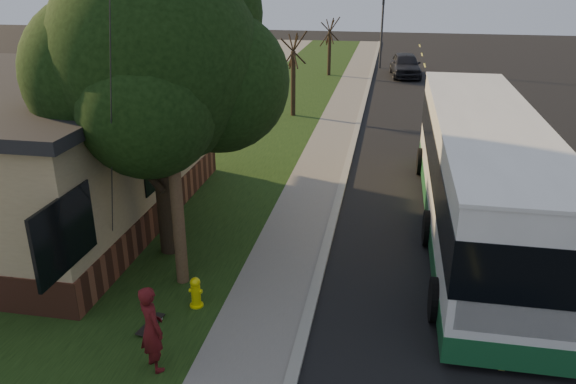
% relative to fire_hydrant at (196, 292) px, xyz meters
% --- Properties ---
extents(ground, '(120.00, 120.00, 0.00)m').
position_rel_fire_hydrant_xyz_m(ground, '(2.60, 0.00, -0.43)').
color(ground, black).
rests_on(ground, ground).
extents(road, '(8.00, 80.00, 0.01)m').
position_rel_fire_hydrant_xyz_m(road, '(6.60, 10.00, -0.43)').
color(road, black).
rests_on(road, ground).
extents(curb, '(0.25, 80.00, 0.12)m').
position_rel_fire_hydrant_xyz_m(curb, '(2.60, 10.00, -0.37)').
color(curb, gray).
rests_on(curb, ground).
extents(sidewalk, '(2.00, 80.00, 0.08)m').
position_rel_fire_hydrant_xyz_m(sidewalk, '(1.60, 10.00, -0.39)').
color(sidewalk, slate).
rests_on(sidewalk, ground).
extents(grass_verge, '(5.00, 80.00, 0.07)m').
position_rel_fire_hydrant_xyz_m(grass_verge, '(-1.90, 10.00, -0.40)').
color(grass_verge, black).
rests_on(grass_verge, ground).
extents(building_lot, '(15.00, 80.00, 0.04)m').
position_rel_fire_hydrant_xyz_m(building_lot, '(-11.90, 10.00, -0.41)').
color(building_lot, slate).
rests_on(building_lot, ground).
extents(fire_hydrant, '(0.32, 0.32, 0.74)m').
position_rel_fire_hydrant_xyz_m(fire_hydrant, '(0.00, 0.00, 0.00)').
color(fire_hydrant, yellow).
rests_on(fire_hydrant, grass_verge).
extents(utility_pole, '(2.86, 3.21, 9.07)m').
position_rel_fire_hydrant_xyz_m(utility_pole, '(-0.71, 0.99, 4.20)').
color(utility_pole, '#473321').
rests_on(utility_pole, ground).
extents(leafy_tree, '(6.30, 6.00, 7.80)m').
position_rel_fire_hydrant_xyz_m(leafy_tree, '(-1.57, 2.65, 4.73)').
color(leafy_tree, black).
rests_on(leafy_tree, grass_verge).
extents(bare_tree_near, '(1.38, 1.21, 4.31)m').
position_rel_fire_hydrant_xyz_m(bare_tree_near, '(-0.90, 18.00, 1.72)').
color(bare_tree_near, black).
rests_on(bare_tree_near, grass_verge).
extents(bare_tree_far, '(1.38, 1.21, 4.03)m').
position_rel_fire_hydrant_xyz_m(bare_tree_far, '(-0.40, 30.00, 1.57)').
color(bare_tree_far, black).
rests_on(bare_tree_far, grass_verge).
extents(traffic_signal, '(0.18, 0.22, 5.50)m').
position_rel_fire_hydrant_xyz_m(traffic_signal, '(3.10, 34.00, 2.73)').
color(traffic_signal, '#2D2D30').
rests_on(traffic_signal, ground).
extents(transit_bus, '(3.05, 13.22, 3.57)m').
position_rel_fire_hydrant_xyz_m(transit_bus, '(6.78, 5.37, 1.47)').
color(transit_bus, silver).
rests_on(transit_bus, ground).
extents(skateboarder, '(0.78, 0.76, 1.81)m').
position_rel_fire_hydrant_xyz_m(skateboarder, '(-0.09, -2.19, 0.54)').
color(skateboarder, '#4C0F12').
rests_on(skateboarder, grass_verge).
extents(skateboard_main, '(0.36, 0.89, 0.08)m').
position_rel_fire_hydrant_xyz_m(skateboard_main, '(-0.72, -0.96, -0.30)').
color(skateboard_main, black).
rests_on(skateboard_main, grass_verge).
extents(dumpster, '(1.84, 1.67, 1.32)m').
position_rel_fire_hydrant_xyz_m(dumpster, '(-4.76, 4.90, 0.27)').
color(dumpster, black).
rests_on(dumpster, building_lot).
extents(distant_car, '(2.39, 5.00, 1.65)m').
position_rel_fire_hydrant_xyz_m(distant_car, '(4.98, 30.87, 0.39)').
color(distant_car, black).
rests_on(distant_car, ground).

